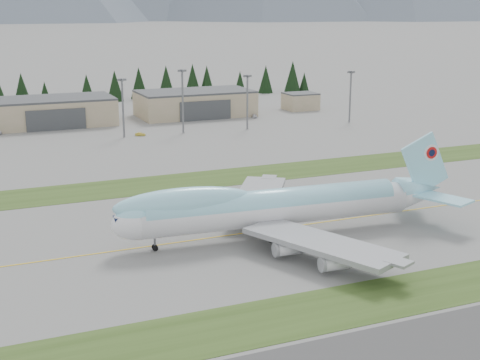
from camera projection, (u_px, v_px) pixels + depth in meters
name	position (u px, v px, depth m)	size (l,w,h in m)	color
ground	(228.00, 236.00, 136.77)	(7000.00, 7000.00, 0.00)	slate
grass_strip_near	(319.00, 311.00, 102.88)	(400.00, 14.00, 0.08)	#324B1B
grass_strip_far	(165.00, 184.00, 176.90)	(400.00, 18.00, 0.08)	#324B1B
taxiway_line_main	(228.00, 236.00, 136.77)	(400.00, 0.40, 0.02)	yellow
boeing_747_freighter	(273.00, 206.00, 134.44)	(74.42, 64.14, 19.61)	white
hangar_center	(51.00, 111.00, 263.45)	(48.00, 26.60, 10.80)	tan
hangar_right	(195.00, 103.00, 286.01)	(48.00, 26.60, 10.80)	tan
control_shed	(300.00, 101.00, 303.53)	(14.00, 12.00, 7.60)	tan
floodlight_masts	(128.00, 95.00, 235.11)	(190.12, 7.20, 23.38)	slate
service_vehicle_a	(0.00, 134.00, 245.18)	(1.49, 3.69, 1.26)	silver
service_vehicle_b	(140.00, 136.00, 242.33)	(1.31, 3.72, 1.23)	gold
service_vehicle_c	(255.00, 118.00, 282.02)	(1.83, 4.51, 1.31)	#B8B7BC
conifer_belt	(77.00, 87.00, 325.34)	(268.88, 14.74, 16.81)	black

